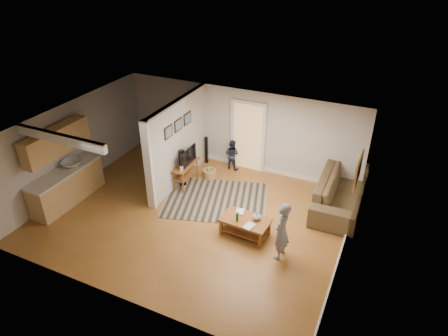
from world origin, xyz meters
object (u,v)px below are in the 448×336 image
Objects in this scene: speaker_left at (182,168)px; speaker_right at (206,150)px; tv_console at (186,166)px; toy_basket at (210,173)px; coffee_table at (246,222)px; toddler at (232,168)px; child at (279,256)px; sofa at (339,203)px.

speaker_left is 1.28× the size of speaker_right.
toy_basket is (0.45, 0.61, -0.46)m from tv_console.
speaker_left is at bearing -126.05° from toy_basket.
coffee_table reaches higher than toddler.
child is 4.11m from toddler.
tv_console reaches higher than speaker_right.
toy_basket is at bearing 75.35° from speaker_left.
sofa is 3.46m from toddler.
speaker_left reaches higher than sofa.
toddler is (0.82, 1.41, -0.61)m from tv_console.
tv_console is 1.12× the size of toddler.
sofa is at bearing 51.85° from coffee_table.
sofa is 2.05× the size of child.
child is (-0.83, -2.69, 0.00)m from sofa.
coffee_table is at bearing 140.81° from sofa.
tv_console reaches higher than sofa.
coffee_table is 1.04× the size of speaker_left.
toddler is at bearing 57.68° from tv_console.
speaker_left reaches higher than tv_console.
toy_basket is 0.41× the size of toddler.
coffee_table is 2.81m from tv_console.
sofa is at bearing 4.50° from toy_basket.
speaker_right reaches higher than sofa.
speaker_right is 4.74m from child.
coffee_table is 3.75m from speaker_right.
toddler is (-1.61, 2.80, -0.35)m from coffee_table.
toy_basket is (0.51, -0.80, -0.30)m from speaker_right.
speaker_left is 0.81× the size of child.
toy_basket is 0.89m from toddler.
speaker_left is at bearing 152.34° from coffee_table.
speaker_left reaches higher than child.
speaker_left is at bearing -111.66° from child.
toy_basket is (-3.79, -0.30, 0.15)m from sofa.
toddler is at bearing 80.99° from speaker_left.
speaker_left is 3.91m from child.
tv_console is at bearing 76.12° from speaker_left.
coffee_table is at bearing 124.43° from toddler.
child is (3.47, -3.19, -0.45)m from speaker_right.
coffee_table is 2.82m from speaker_left.
tv_console reaches higher than toy_basket.
child reaches higher than toy_basket.
sofa is 3.24× the size of speaker_right.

